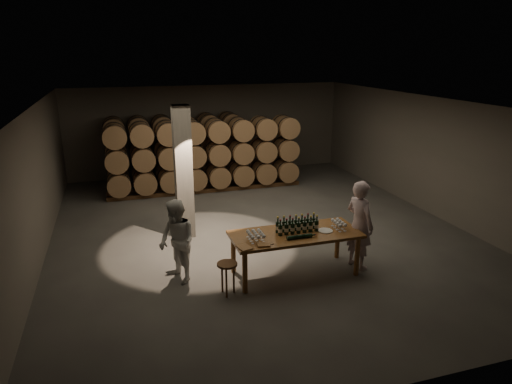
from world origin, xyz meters
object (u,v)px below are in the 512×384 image
object	(u,v)px
bottle_cluster	(297,226)
person_man	(359,225)
stool	(227,269)
plate	(325,231)
notebook_near	(264,245)
person_woman	(177,242)
tasting_table	(295,238)

from	to	relation	value
bottle_cluster	person_man	world-z (taller)	person_man
stool	person_man	world-z (taller)	person_man
plate	notebook_near	size ratio (longest dim) A/B	1.28
notebook_near	person_woman	world-z (taller)	person_woman
tasting_table	person_woman	distance (m)	2.35
person_man	tasting_table	bearing A→B (deg)	69.72
tasting_table	stool	size ratio (longest dim) A/B	4.09
bottle_cluster	person_man	xyz separation A→B (m)	(1.34, -0.13, -0.08)
person_man	person_woman	xyz separation A→B (m)	(-3.70, 0.50, -0.11)
tasting_table	plate	bearing A→B (deg)	-8.10
tasting_table	bottle_cluster	size ratio (longest dim) A/B	3.01
plate	person_woman	xyz separation A→B (m)	(-2.92, 0.50, -0.07)
person_man	person_woman	size ratio (longest dim) A/B	1.13
plate	stool	distance (m)	2.18
tasting_table	person_woman	size ratio (longest dim) A/B	1.55
notebook_near	person_man	size ratio (longest dim) A/B	0.12
notebook_near	person_man	world-z (taller)	person_man
bottle_cluster	stool	world-z (taller)	bottle_cluster
stool	person_man	xyz separation A→B (m)	(2.90, 0.30, 0.43)
person_man	bottle_cluster	bearing A→B (deg)	67.58
bottle_cluster	person_woman	distance (m)	2.40
tasting_table	notebook_near	xyz separation A→B (m)	(-0.80, -0.39, 0.12)
notebook_near	stool	distance (m)	0.81
plate	person_man	distance (m)	0.78
bottle_cluster	notebook_near	world-z (taller)	bottle_cluster
notebook_near	person_man	bearing A→B (deg)	17.70
person_man	person_woman	world-z (taller)	person_man
bottle_cluster	person_man	size ratio (longest dim) A/B	0.46
bottle_cluster	plate	size ratio (longest dim) A/B	2.86
stool	person_woman	size ratio (longest dim) A/B	0.38
tasting_table	bottle_cluster	xyz separation A→B (m)	(0.05, 0.05, 0.22)
bottle_cluster	notebook_near	distance (m)	0.96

